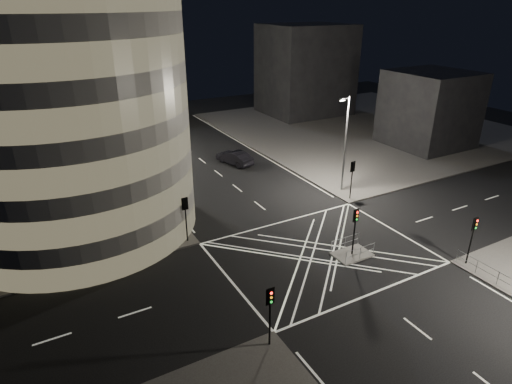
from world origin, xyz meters
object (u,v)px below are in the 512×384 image
central_island (352,254)px  street_lamp_left_far (112,118)px  street_lamp_right_far (345,141)px  street_lamp_left_near (156,163)px  traffic_signal_fr (352,173)px  traffic_signal_nr (473,232)px  sedan (235,157)px  traffic_signal_fl (185,211)px  traffic_signal_nl (270,306)px  traffic_signal_island (355,223)px

central_island → street_lamp_left_far: 33.95m
street_lamp_right_far → street_lamp_left_far: bearing=131.9°
street_lamp_left_near → street_lamp_right_far: 19.11m
traffic_signal_fr → traffic_signal_nr: size_ratio=1.00×
central_island → traffic_signal_fr: size_ratio=0.75×
sedan → traffic_signal_fl: bearing=36.1°
traffic_signal_nr → street_lamp_left_far: size_ratio=0.40×
traffic_signal_nl → sedan: traffic_signal_nl is taller
traffic_signal_fr → street_lamp_right_far: bearing=73.9°
street_lamp_left_near → traffic_signal_nl: bearing=-88.1°
street_lamp_left_far → traffic_signal_fl: bearing=-88.4°
traffic_signal_nl → central_island: bearing=26.1°
traffic_signal_nr → sedan: (-5.68, 28.73, -2.05)m
central_island → street_lamp_right_far: bearing=54.7°
traffic_signal_fr → traffic_signal_nr: same height
traffic_signal_fl → traffic_signal_nl: same height
central_island → traffic_signal_nr: traffic_signal_nr is taller
street_lamp_right_far → sedan: size_ratio=1.91×
central_island → traffic_signal_nl: (-10.80, -5.30, 2.84)m
sedan → traffic_signal_island: bearing=71.6°
street_lamp_left_far → sedan: 15.64m
traffic_signal_nr → street_lamp_left_near: street_lamp_left_near is taller
traffic_signal_island → street_lamp_left_near: bearing=130.3°
traffic_signal_nr → street_lamp_right_far: street_lamp_right_far is taller
traffic_signal_nr → traffic_signal_island: (-6.80, 5.30, 0.00)m
traffic_signal_fl → street_lamp_left_far: (-0.64, 23.20, 2.63)m
traffic_signal_fr → street_lamp_left_far: 29.63m
central_island → traffic_signal_fl: 13.91m
traffic_signal_nl → street_lamp_left_far: (-0.64, 36.80, 2.63)m
traffic_signal_fl → street_lamp_left_near: bearing=97.0°
traffic_signal_island → central_island: bearing=0.0°
traffic_signal_fr → street_lamp_left_far: street_lamp_left_far is taller
traffic_signal_nl → traffic_signal_nr: (17.60, 0.00, 0.00)m
street_lamp_left_far → central_island: bearing=-70.0°
traffic_signal_nl → sedan: 31.17m
traffic_signal_nr → traffic_signal_island: 8.62m
street_lamp_left_far → street_lamp_right_far: bearing=-48.1°
traffic_signal_nr → street_lamp_left_near: (-18.24, 18.80, 2.63)m
street_lamp_left_far → sedan: street_lamp_left_far is taller
traffic_signal_nl → traffic_signal_fr: bearing=37.7°
traffic_signal_nr → street_lamp_right_far: size_ratio=0.40×
traffic_signal_fl → sedan: 19.37m
traffic_signal_nl → street_lamp_right_far: street_lamp_right_far is taller
traffic_signal_fr → street_lamp_left_near: street_lamp_left_near is taller
central_island → traffic_signal_fl: bearing=142.5°
central_island → traffic_signal_nr: 9.08m
street_lamp_left_far → sedan: bearing=-32.7°
central_island → traffic_signal_nl: 12.36m
traffic_signal_fl → traffic_signal_nl: (0.00, -13.60, 0.00)m
traffic_signal_island → sedan: (1.12, 23.43, -2.05)m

